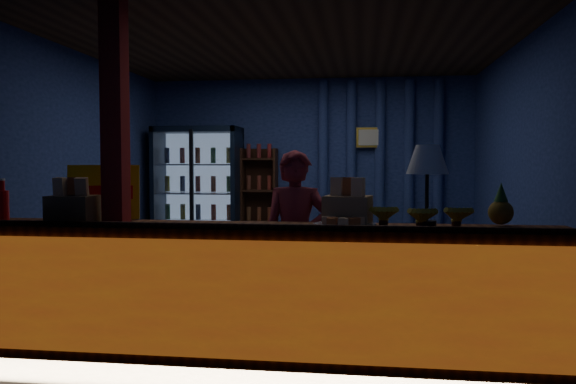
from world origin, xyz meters
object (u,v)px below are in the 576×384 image
green_chair (379,250)px  table_lamp (427,163)px  pastry_tray (344,223)px  shopkeeper (296,243)px

green_chair → table_lamp: bearing=57.8°
table_lamp → green_chair: bearing=94.0°
pastry_tray → green_chair: bearing=84.1°
shopkeeper → green_chair: size_ratio=2.46×
green_chair → pastry_tray: size_ratio=1.38×
green_chair → table_lamp: table_lamp is taller
shopkeeper → green_chair: shopkeeper is taller
green_chair → table_lamp: size_ratio=1.07×
shopkeeper → green_chair: bearing=74.1°
shopkeeper → pastry_tray: bearing=-54.9°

